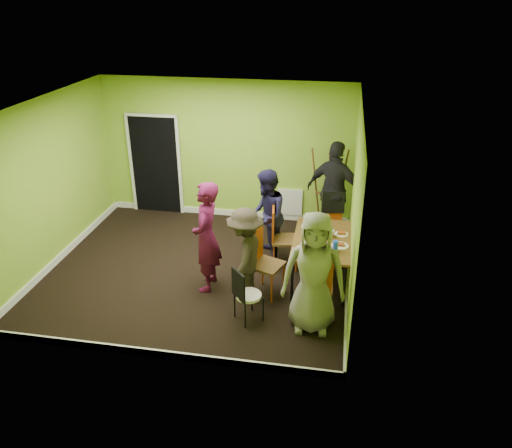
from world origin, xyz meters
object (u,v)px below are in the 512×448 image
Objects in this scene: chair_front_end at (317,283)px; person_back_end at (335,192)px; chair_back_end at (333,208)px; person_left_far at (266,216)px; person_left_near at (245,255)px; chair_bentwood at (245,293)px; person_front_end at (314,273)px; chair_left_far at (280,234)px; person_standing at (206,237)px; orange_bottle at (314,230)px; easel at (328,192)px; dining_table at (322,242)px; thermos at (324,233)px; chair_left_near at (262,258)px; blue_bottle at (335,246)px.

chair_front_end is 0.56× the size of person_back_end.
person_left_far reaches higher than chair_back_end.
chair_back_end is 2.42m from person_left_near.
chair_bentwood is 1.03m from person_front_end.
person_left_near is 0.79× the size of person_back_end.
person_standing is (-1.04, -0.85, 0.29)m from chair_left_far.
person_back_end is at bearing 83.65° from person_front_end.
orange_bottle is at bearing 94.71° from chair_front_end.
person_back_end is 2.83m from person_front_end.
easel is 0.97× the size of person_standing.
chair_bentwood is (-0.99, -0.23, -0.12)m from chair_front_end.
chair_back_end is 2.89m from chair_bentwood.
chair_left_far is (-0.71, 0.34, -0.09)m from dining_table.
orange_bottle is (-0.16, 0.20, -0.07)m from thermos.
person_left_near reaches higher than chair_front_end.
easel is (0.88, 2.26, 0.24)m from chair_left_near.
person_standing reaches higher than chair_left_far.
person_back_end is at bearing -56.40° from easel.
thermos is 0.26m from orange_bottle.
person_left_far reaches higher than person_left_near.
chair_front_end is 2.64m from person_back_end.
chair_bentwood is 4.77× the size of blue_bottle.
chair_bentwood reaches higher than dining_table.
chair_left_far is at bearing 142.25° from blue_bottle.
thermos reaches higher than chair_bentwood.
person_left_far is 1.30m from person_left_near.
person_left_near is (-1.10, -2.48, -0.10)m from easel.
thermos is 0.12× the size of person_standing.
orange_bottle is 1.38m from person_back_end.
chair_left_near is 2.32m from person_back_end.
chair_front_end is 13.77× the size of orange_bottle.
blue_bottle reaches higher than orange_bottle.
person_left_near is (-0.22, -0.22, 0.14)m from chair_left_near.
easel is at bearing -81.56° from chair_back_end.
person_front_end is at bearing -92.21° from dining_table.
person_left_far reaches higher than chair_left_far.
chair_left_near is at bearing 85.94° from person_back_end.
person_back_end is (0.14, 1.55, 0.25)m from dining_table.
chair_left_near reaches higher than dining_table.
easel is 1.55m from orange_bottle.
chair_left_far is 6.05× the size of blue_bottle.
thermos is at bearing 59.10° from chair_left_far.
person_left_far is 0.92× the size of person_front_end.
chair_back_end is at bearing 115.00° from chair_bentwood.
person_front_end reaches higher than thermos.
chair_front_end is at bearing -90.05° from easel.
orange_bottle is 1.49m from person_front_end.
person_standing reaches higher than easel.
chair_left_far is 1.61m from easel.
chair_left_near is 1.03× the size of chair_front_end.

